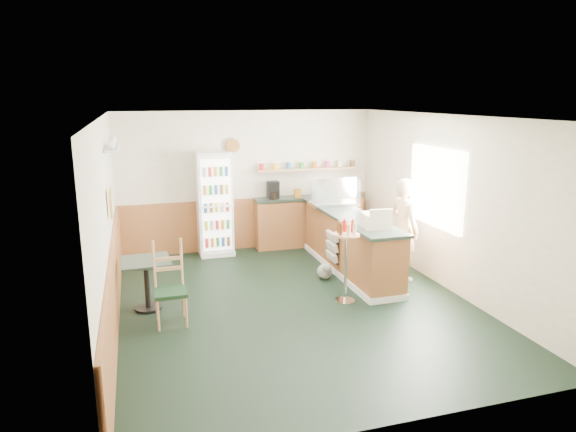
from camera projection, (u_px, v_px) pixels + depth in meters
name	position (u px, v px, depth m)	size (l,w,h in m)	color
ground	(294.00, 303.00, 7.54)	(6.00, 6.00, 0.00)	black
room_envelope	(265.00, 193.00, 7.81)	(5.04, 6.02, 2.72)	silver
service_counter	(350.00, 246.00, 8.81)	(0.68, 3.01, 1.01)	#A26034
back_counter	(308.00, 219.00, 10.36)	(2.24, 0.42, 1.69)	#A26034
drinks_fridge	(215.00, 204.00, 9.67)	(0.65, 0.54, 1.96)	white
display_case	(334.00, 192.00, 9.35)	(0.87, 0.45, 0.49)	silver
cash_register	(376.00, 221.00, 7.79)	(0.38, 0.40, 0.22)	beige
shopkeeper	(404.00, 229.00, 8.38)	(0.56, 0.40, 1.68)	tan
condiment_stand	(346.00, 251.00, 7.42)	(0.39, 0.39, 1.21)	silver
newspaper_rack	(332.00, 247.00, 8.64)	(0.09, 0.43, 0.51)	black
cafe_table	(146.00, 275.00, 7.21)	(0.69, 0.69, 0.73)	black
cafe_chair	(169.00, 280.00, 6.81)	(0.42, 0.42, 1.12)	black
dog_doorstop	(325.00, 271.00, 8.49)	(0.25, 0.32, 0.30)	gray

